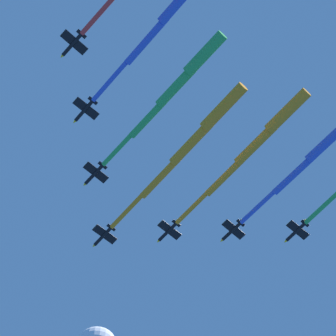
{
  "coord_description": "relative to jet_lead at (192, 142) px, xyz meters",
  "views": [
    {
      "loc": [
        3.5,
        -85.27,
        -12.25
      ],
      "look_at": [
        0.0,
        0.0,
        185.67
      ],
      "focal_mm": 74.87,
      "sensor_mm": 36.0,
      "label": 1
    }
  ],
  "objects": [
    {
      "name": "jet_starboard_inner",
      "position": [
        19.67,
        2.47,
        2.83
      ],
      "size": [
        48.69,
        50.91,
        3.74
      ],
      "color": "black"
    },
    {
      "name": "jet_port_inner",
      "position": [
        -4.19,
        -16.91,
        2.27
      ],
      "size": [
        45.92,
        47.67,
        3.73
      ],
      "color": "black"
    },
    {
      "name": "jet_starboard_mid",
      "position": [
        41.96,
        2.28,
        3.13
      ],
      "size": [
        51.14,
        52.36,
        3.68
      ],
      "color": "black"
    },
    {
      "name": "jet_lead",
      "position": [
        0.0,
        0.0,
        0.0
      ],
      "size": [
        50.24,
        53.47,
        3.76
      ],
      "color": "black"
    }
  ]
}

